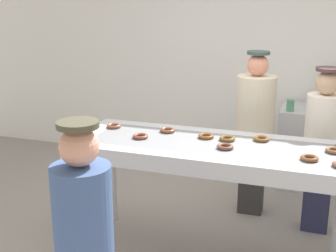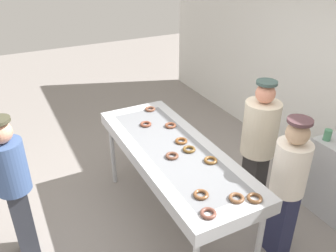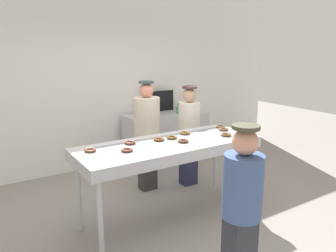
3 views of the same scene
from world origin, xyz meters
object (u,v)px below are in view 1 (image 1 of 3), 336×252
Objects in this scene: fryer_conveyor at (210,152)px; chocolate_donut_8 at (225,147)px; chocolate_donut_4 at (334,151)px; worker_assistant at (255,122)px; chocolate_donut_6 at (168,130)px; chocolate_donut_10 at (227,139)px; paper_cup_2 at (290,105)px; chocolate_donut_7 at (140,136)px; chocolate_donut_5 at (261,139)px; chocolate_donut_9 at (206,136)px; customer_waiting at (85,248)px; paper_cup_3 at (318,101)px; chocolate_donut_3 at (114,126)px; worker_baker at (322,143)px; chocolate_donut_0 at (309,158)px.

fryer_conveyor is 0.19m from chocolate_donut_8.
fryer_conveyor is 0.95m from chocolate_donut_4.
worker_assistant reaches higher than fryer_conveyor.
chocolate_donut_8 is at bearing -26.18° from chocolate_donut_6.
paper_cup_2 reaches higher than chocolate_donut_10.
chocolate_donut_5 is at bearing 14.79° from chocolate_donut_7.
chocolate_donut_9 is 1.02× the size of paper_cup_2.
chocolate_donut_9 is at bearing -9.46° from chocolate_donut_6.
fryer_conveyor is at bearing -134.23° from chocolate_donut_10.
chocolate_donut_7 is 1.51m from customer_waiting.
chocolate_donut_4 and chocolate_donut_8 have the same top height.
chocolate_donut_9 is (-1.01, 0.04, 0.00)m from chocolate_donut_4.
chocolate_donut_7 and chocolate_donut_10 have the same top height.
paper_cup_3 reaches higher than chocolate_donut_8.
chocolate_donut_9 is at bearing 133.57° from chocolate_donut_8.
paper_cup_2 is (0.38, 1.56, -0.05)m from chocolate_donut_10.
customer_waiting is at bearing -85.96° from chocolate_donut_6.
chocolate_donut_7 is 1.27m from worker_assistant.
chocolate_donut_5 is (1.30, 0.04, 0.00)m from chocolate_donut_3.
paper_cup_3 reaches higher than chocolate_donut_9.
chocolate_donut_5 is at bearing 116.49° from worker_assistant.
customer_waiting is at bearing -107.08° from paper_cup_3.
paper_cup_2 reaches higher than fryer_conveyor.
fryer_conveyor is 1.38× the size of worker_assistant.
chocolate_donut_3 is at bearing 166.72° from chocolate_donut_8.
paper_cup_2 is at bearing 58.27° from chocolate_donut_6.
worker_baker is at bearing 178.61° from worker_assistant.
fryer_conveyor is 17.65× the size of paper_cup_2.
fryer_conveyor is 0.19m from chocolate_donut_10.
chocolate_donut_6 is 1.72m from customer_waiting.
chocolate_donut_7 is at bearing -174.83° from chocolate_donut_4.
paper_cup_3 is at bearing -103.50° from worker_baker.
chocolate_donut_4 is 1.00× the size of chocolate_donut_6.
chocolate_donut_3 is 0.08× the size of worker_baker.
customer_waiting is (-0.24, -1.65, -0.16)m from chocolate_donut_9.
paper_cup_2 is 0.44m from paper_cup_3.
chocolate_donut_7 is 1.65m from worker_baker.
paper_cup_2 is (0.12, 1.47, -0.05)m from chocolate_donut_5.
chocolate_donut_0 and chocolate_donut_8 have the same top height.
chocolate_donut_9 is 1.02× the size of paper_cup_3.
paper_cup_2 is 1.00× the size of paper_cup_3.
paper_cup_2 is at bearing 73.50° from fryer_conveyor.
chocolate_donut_5 is 0.38m from chocolate_donut_8.
chocolate_donut_3 is 1.02× the size of paper_cup_2.
chocolate_donut_10 is (0.12, 0.12, 0.09)m from fryer_conveyor.
chocolate_donut_4 is 0.08× the size of worker_baker.
worker_assistant is (-0.63, 0.18, 0.09)m from worker_baker.
paper_cup_2 is at bearing 85.53° from chocolate_donut_5.
chocolate_donut_10 is at bearing 13.65° from chocolate_donut_7.
chocolate_donut_6 is 0.08× the size of worker_baker.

